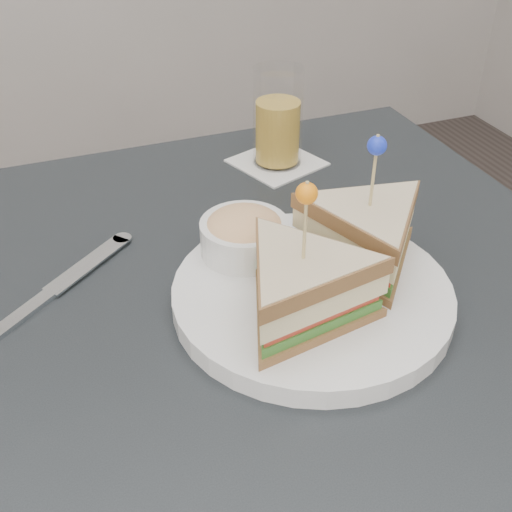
# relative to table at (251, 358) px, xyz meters

# --- Properties ---
(table) EXTENTS (0.80, 0.80, 0.75)m
(table) POSITION_rel_table_xyz_m (0.00, 0.00, 0.00)
(table) COLOR black
(table) RESTS_ON ground
(plate_meal) EXTENTS (0.36, 0.36, 0.17)m
(plate_meal) POSITION_rel_table_xyz_m (0.07, -0.02, 0.12)
(plate_meal) COLOR white
(plate_meal) RESTS_ON table
(cutlery_knife) EXTENTS (0.18, 0.15, 0.01)m
(cutlery_knife) POSITION_rel_table_xyz_m (-0.18, 0.09, 0.08)
(cutlery_knife) COLOR silver
(cutlery_knife) RESTS_ON table
(drink_set) EXTENTS (0.14, 0.14, 0.14)m
(drink_set) POSITION_rel_table_xyz_m (0.14, 0.28, 0.14)
(drink_set) COLOR white
(drink_set) RESTS_ON table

